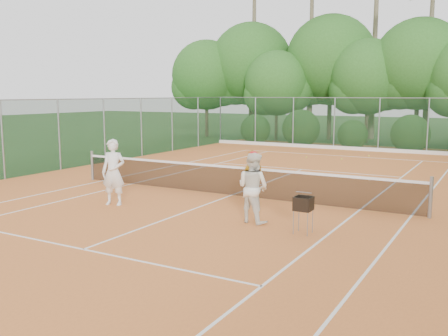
# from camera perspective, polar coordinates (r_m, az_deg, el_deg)

# --- Properties ---
(ground) EXTENTS (120.00, 120.00, 0.00)m
(ground) POSITION_cam_1_polar(r_m,az_deg,el_deg) (15.95, 0.75, -3.24)
(ground) COLOR #204518
(ground) RESTS_ON ground
(clay_court) EXTENTS (18.00, 36.00, 0.02)m
(clay_court) POSITION_cam_1_polar(r_m,az_deg,el_deg) (15.95, 0.75, -3.21)
(clay_court) COLOR orange
(clay_court) RESTS_ON ground
(tennis_net) EXTENTS (11.97, 0.10, 1.10)m
(tennis_net) POSITION_cam_1_polar(r_m,az_deg,el_deg) (15.85, 0.76, -1.36)
(tennis_net) COLOR gray
(tennis_net) RESTS_ON clay_court
(player_white) EXTENTS (0.81, 0.65, 1.93)m
(player_white) POSITION_cam_1_polar(r_m,az_deg,el_deg) (14.83, -12.53, -0.47)
(player_white) COLOR white
(player_white) RESTS_ON clay_court
(player_center_grp) EXTENTS (0.99, 0.84, 1.81)m
(player_center_grp) POSITION_cam_1_polar(r_m,az_deg,el_deg) (12.54, 3.32, -2.21)
(player_center_grp) COLOR white
(player_center_grp) RESTS_ON clay_court
(player_yellow) EXTENTS (0.55, 0.99, 1.60)m
(player_yellow) POSITION_cam_1_polar(r_m,az_deg,el_deg) (14.67, 3.30, -1.04)
(player_yellow) COLOR gold
(player_yellow) RESTS_ON clay_court
(ball_hopper) EXTENTS (0.38, 0.38, 0.88)m
(ball_hopper) POSITION_cam_1_polar(r_m,az_deg,el_deg) (11.67, 9.07, -4.12)
(ball_hopper) COLOR gray
(ball_hopper) RESTS_ON clay_court
(stray_ball_a) EXTENTS (0.07, 0.07, 0.07)m
(stray_ball_a) POSITION_cam_1_polar(r_m,az_deg,el_deg) (25.69, 9.41, 1.23)
(stray_ball_a) COLOR yellow
(stray_ball_a) RESTS_ON clay_court
(stray_ball_b) EXTENTS (0.07, 0.07, 0.07)m
(stray_ball_b) POSITION_cam_1_polar(r_m,az_deg,el_deg) (26.98, 16.22, 1.35)
(stray_ball_b) COLOR yellow
(stray_ball_b) RESTS_ON clay_court
(stray_ball_c) EXTENTS (0.07, 0.07, 0.07)m
(stray_ball_c) POSITION_cam_1_polar(r_m,az_deg,el_deg) (25.28, 13.30, 1.00)
(stray_ball_c) COLOR #C4DC33
(stray_ball_c) RESTS_ON clay_court
(court_markings) EXTENTS (11.03, 23.83, 0.01)m
(court_markings) POSITION_cam_1_polar(r_m,az_deg,el_deg) (15.94, 0.75, -3.16)
(court_markings) COLOR white
(court_markings) RESTS_ON clay_court
(fence_back) EXTENTS (18.07, 0.07, 3.00)m
(fence_back) POSITION_cam_1_polar(r_m,az_deg,el_deg) (29.71, 14.86, 4.87)
(fence_back) COLOR #19381E
(fence_back) RESTS_ON clay_court
(fence_left) EXTENTS (0.07, 33.07, 3.00)m
(fence_left) POSITION_cam_1_polar(r_m,az_deg,el_deg) (20.59, -24.00, 2.95)
(fence_left) COLOR #19381E
(fence_left) RESTS_ON clay_court
(tropical_treeline) EXTENTS (32.10, 8.49, 15.03)m
(tropical_treeline) POSITION_cam_1_polar(r_m,az_deg,el_deg) (34.51, 19.69, 11.10)
(tropical_treeline) COLOR brown
(tropical_treeline) RESTS_ON ground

